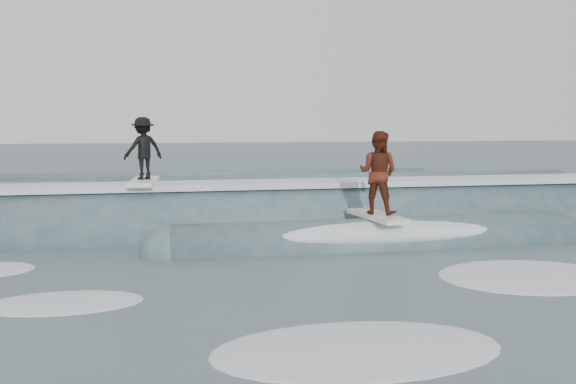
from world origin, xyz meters
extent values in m
plane|color=#41575E|center=(0.00, 0.00, 0.00)|extent=(160.00, 160.00, 0.00)
cylinder|color=#355059|center=(0.00, 5.11, 0.00)|extent=(20.08, 2.25, 2.25)
cylinder|color=#355059|center=(1.80, 2.91, 0.00)|extent=(9.00, 1.24, 1.24)
sphere|color=#355059|center=(-2.70, 2.91, 0.00)|extent=(1.24, 1.24, 1.24)
sphere|color=#355059|center=(6.30, 2.91, 0.00)|extent=(1.24, 1.24, 1.24)
cube|color=silver|center=(0.00, 5.11, 1.19)|extent=(18.00, 1.30, 0.14)
ellipsoid|color=silver|center=(1.80, 2.91, 0.30)|extent=(7.60, 1.30, 0.60)
cube|color=white|center=(-3.22, 5.11, 1.31)|extent=(0.72, 2.04, 0.10)
imported|color=black|center=(-3.22, 5.11, 2.08)|extent=(1.07, 0.89, 1.44)
cube|color=silver|center=(1.72, 2.91, 0.67)|extent=(0.78, 2.05, 0.10)
imported|color=#501D0F|center=(1.72, 2.91, 1.61)|extent=(1.10, 1.06, 1.78)
ellipsoid|color=silver|center=(-4.33, -0.34, 0.00)|extent=(2.42, 1.65, 0.10)
ellipsoid|color=silver|center=(-0.64, -3.10, 0.00)|extent=(2.82, 1.92, 0.10)
ellipsoid|color=silver|center=(3.42, -0.21, 0.00)|extent=(3.60, 2.45, 0.10)
cylinder|color=#355059|center=(5.53, 18.00, 0.00)|extent=(22.00, 0.80, 0.80)
cylinder|color=#355059|center=(0.01, 22.00, 0.00)|extent=(22.00, 0.60, 0.60)
camera|label=1|loc=(-2.92, -10.11, 2.65)|focal=40.00mm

